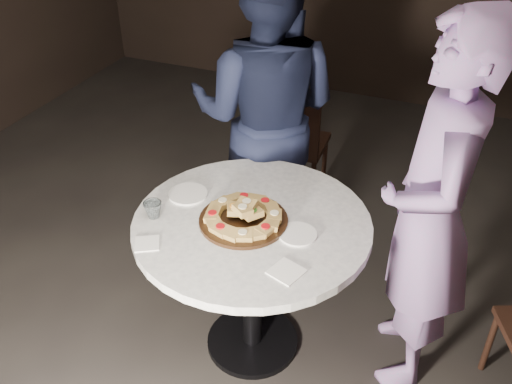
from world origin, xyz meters
The scene contains 12 objects.
floor centered at (0.00, 0.00, 0.00)m, with size 7.00×7.00×0.00m, color black.
table centered at (0.07, 0.07, 0.69)m, with size 1.39×1.39×0.84m.
serving_board centered at (0.03, 0.05, 0.85)m, with size 0.42×0.42×0.02m, color black.
focaccia_pile centered at (0.04, 0.05, 0.89)m, with size 0.37×0.37×0.10m.
plate_left centered at (-0.31, 0.15, 0.85)m, with size 0.20×0.20×0.01m, color white.
plate_right centered at (0.30, 0.05, 0.85)m, with size 0.18×0.18×0.01m, color white.
water_glass centered at (-0.37, -0.08, 0.88)m, with size 0.09×0.09×0.08m, color silver.
napkin_near centered at (-0.30, -0.26, 0.85)m, with size 0.11×0.11×0.01m, color white.
napkin_far centered at (0.34, -0.20, 0.85)m, with size 0.13×0.13×0.01m, color white.
chair_far centered at (-0.19, 1.46, 0.50)m, with size 0.43×0.45×0.87m.
diner_navy centered at (-0.20, 0.91, 0.96)m, with size 0.93×0.73×1.91m, color black.
diner_teal centered at (0.84, 0.28, 0.94)m, with size 0.69×0.45×1.88m, color #866BA7.
Camera 1 is at (0.89, -1.89, 2.45)m, focal length 40.00 mm.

